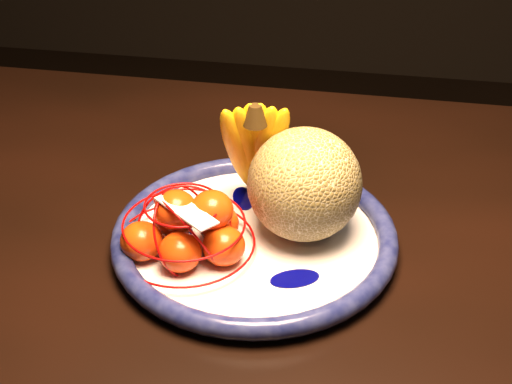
% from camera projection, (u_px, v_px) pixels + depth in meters
% --- Properties ---
extents(dining_table, '(1.55, 0.94, 0.77)m').
position_uv_depth(dining_table, '(474.00, 361.00, 0.86)').
color(dining_table, black).
rests_on(dining_table, ground).
extents(fruit_bowl, '(0.33, 0.33, 0.03)m').
position_uv_depth(fruit_bowl, '(254.00, 238.00, 0.89)').
color(fruit_bowl, white).
rests_on(fruit_bowl, dining_table).
extents(cantaloupe, '(0.13, 0.13, 0.13)m').
position_uv_depth(cantaloupe, '(305.00, 184.00, 0.87)').
color(cantaloupe, olive).
rests_on(cantaloupe, fruit_bowl).
extents(banana_bunch, '(0.10, 0.10, 0.16)m').
position_uv_depth(banana_bunch, '(254.00, 144.00, 0.91)').
color(banana_bunch, yellow).
rests_on(banana_bunch, fruit_bowl).
extents(mandarin_bag, '(0.17, 0.17, 0.10)m').
position_uv_depth(mandarin_bag, '(188.00, 229.00, 0.86)').
color(mandarin_bag, '#E63B00').
rests_on(mandarin_bag, fruit_bowl).
extents(price_tag, '(0.07, 0.06, 0.01)m').
position_uv_depth(price_tag, '(187.00, 210.00, 0.82)').
color(price_tag, white).
rests_on(price_tag, mandarin_bag).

